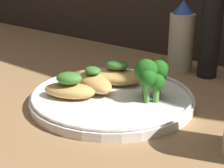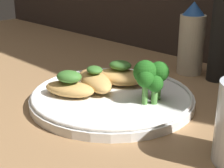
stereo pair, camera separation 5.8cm
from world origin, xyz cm
name	(u,v)px [view 1 (the left image)]	position (x,y,z in cm)	size (l,w,h in cm)	color
ground_plane	(112,105)	(0.00, 0.00, -0.50)	(180.00, 180.00, 1.00)	#936D47
plate	(112,97)	(0.00, 0.00, 0.99)	(28.12, 28.12, 2.00)	white
grilled_meat_front	(69,88)	(-4.83, -5.35, 3.14)	(10.06, 7.81, 4.43)	tan
grilled_meat_middle	(93,81)	(-4.43, 0.07, 2.99)	(12.22, 8.56, 4.14)	tan
grilled_meat_back	(117,75)	(-2.82, 4.88, 3.12)	(10.64, 8.90, 4.51)	tan
broccoli_bunch	(151,75)	(5.98, 2.65, 5.67)	(5.67, 6.15, 6.90)	#569942
sauce_bottle	(180,38)	(-0.23, 23.42, 7.30)	(5.35, 5.35, 15.26)	beige
pepper_grinder	(211,34)	(6.55, 23.42, 9.05)	(4.04, 4.04, 19.53)	black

